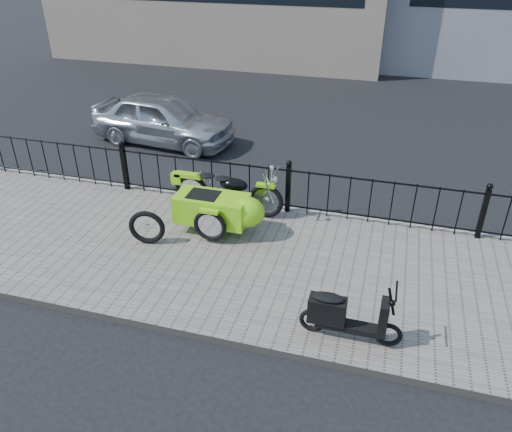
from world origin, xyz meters
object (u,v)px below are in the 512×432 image
(spare_tire, at_px, (147,227))
(sedan_car, at_px, (163,119))
(motorcycle_sidecar, at_px, (224,206))
(scooter, at_px, (344,316))

(spare_tire, height_order, sedan_car, sedan_car)
(motorcycle_sidecar, height_order, sedan_car, sedan_car)
(scooter, bearing_deg, motorcycle_sidecar, 137.68)
(scooter, bearing_deg, sedan_car, 131.85)
(motorcycle_sidecar, relative_size, scooter, 1.65)
(motorcycle_sidecar, xyz_separation_m, scooter, (2.46, -2.24, -0.11))
(spare_tire, distance_m, sedan_car, 5.11)
(motorcycle_sidecar, distance_m, spare_tire, 1.42)
(motorcycle_sidecar, xyz_separation_m, sedan_car, (-3.03, 3.89, 0.05))
(scooter, distance_m, sedan_car, 8.23)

